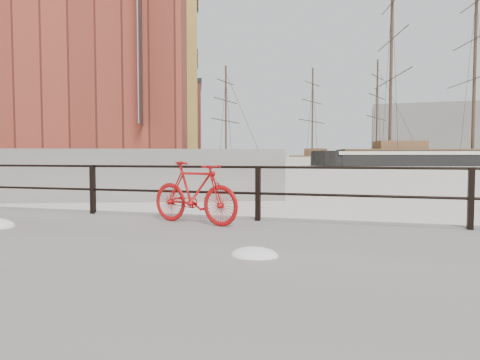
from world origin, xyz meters
The scene contains 16 objects.
ground centered at (0.00, 0.00, 0.00)m, with size 400.00×400.00×0.00m, color white.
promenade centered at (0.00, -4.00, 0.17)m, with size 36.00×8.00×0.35m, color gray.
far_quay centered at (-40.00, 72.00, 0.90)m, with size 24.00×150.00×1.80m, color gray.
guardrail centered at (0.00, -0.15, 0.85)m, with size 28.00×0.10×1.00m, color black, non-canonical shape.
bicycle centered at (-0.97, -0.84, 0.89)m, with size 1.80×0.27×1.09m, color #AA0B0D.
barque_black centered at (20.66, 79.09, 0.00)m, with size 65.65×21.48×36.75m, color black, non-canonical shape.
schooner_mid centered at (-2.65, 85.17, 0.00)m, with size 30.88×13.06×22.03m, color beige, non-canonical shape.
schooner_left centered at (-27.92, 66.68, 0.00)m, with size 24.89×11.31×18.85m, color beige, non-canonical shape.
workboat_near centered at (-25.90, 30.92, 0.00)m, with size 12.16×4.05×7.00m, color black, non-canonical shape.
workboat_far centered at (-33.28, 44.41, 0.00)m, with size 10.07×3.48×7.00m, color black, non-canonical shape.
apartment_terracotta centered at (-21.25, 20.26, 11.90)m, with size 20.00×15.00×20.20m, color maroon.
apartment_mustard centered at (-29.49, 40.65, 12.90)m, with size 22.00×15.00×22.20m, color gold.
apartment_cream centered at (-38.11, 61.98, 12.40)m, with size 20.00×15.00×21.20m, color beige.
apartment_grey centered at (-46.35, 82.38, 13.40)m, with size 22.00×15.00×23.20m, color #9D9C98.
apartment_brick centered at (-54.97, 103.70, 12.40)m, with size 24.00×15.00×21.20m, color maroon.
industrial_west centered at (20.00, 140.00, 9.00)m, with size 32.00×18.00×18.00m, color gray.
Camera 1 is at (1.87, -7.71, 1.50)m, focal length 32.00 mm.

